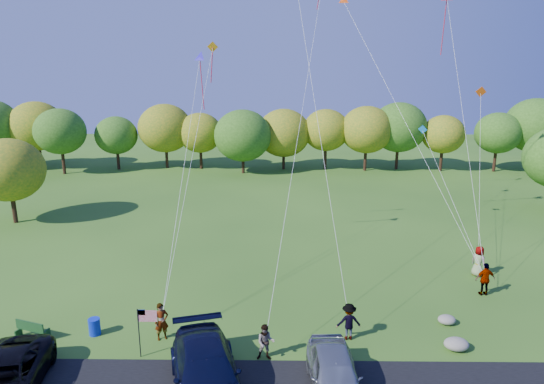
{
  "coord_description": "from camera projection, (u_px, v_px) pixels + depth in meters",
  "views": [
    {
      "loc": [
        -0.46,
        -19.61,
        12.63
      ],
      "look_at": [
        -0.77,
        6.0,
        5.84
      ],
      "focal_mm": 32.0,
      "sensor_mm": 36.0,
      "label": 1
    }
  ],
  "objects": [
    {
      "name": "flyer_d",
      "position": [
        485.0,
        279.0,
        27.11
      ],
      "size": [
        1.15,
        0.55,
        1.92
      ],
      "primitive_type": "imported",
      "rotation": [
        0.0,
        0.0,
        3.22
      ],
      "color": "#4C4C59",
      "rests_on": "ground"
    },
    {
      "name": "ground",
      "position": [
        287.0,
        349.0,
        22.18
      ],
      "size": [
        140.0,
        140.0,
        0.0
      ],
      "primitive_type": "plane",
      "color": "#2D5719",
      "rests_on": "ground"
    },
    {
      "name": "park_bench",
      "position": [
        31.0,
        329.0,
        22.93
      ],
      "size": [
        1.57,
        0.76,
        0.9
      ],
      "rotation": [
        0.0,
        0.0,
        -0.33
      ],
      "color": "#163F1B",
      "rests_on": "ground"
    },
    {
      "name": "minivan_silver",
      "position": [
        335.0,
        375.0,
        18.89
      ],
      "size": [
        2.15,
        4.94,
        1.66
      ],
      "primitive_type": "imported",
      "rotation": [
        0.0,
        0.0,
        0.04
      ],
      "color": "#92969C",
      "rests_on": "asphalt_lane"
    },
    {
      "name": "minivan_navy",
      "position": [
        206.0,
        373.0,
        18.84
      ],
      "size": [
        4.14,
        6.76,
        1.83
      ],
      "primitive_type": "imported",
      "rotation": [
        0.0,
        0.0,
        0.27
      ],
      "color": "black",
      "rests_on": "asphalt_lane"
    },
    {
      "name": "flyer_e",
      "position": [
        478.0,
        261.0,
        29.58
      ],
      "size": [
        1.02,
        1.11,
        1.91
      ],
      "primitive_type": "imported",
      "rotation": [
        0.0,
        0.0,
        2.14
      ],
      "color": "#4C4C59",
      "rests_on": "ground"
    },
    {
      "name": "trash_barrel",
      "position": [
        94.0,
        327.0,
        23.25
      ],
      "size": [
        0.55,
        0.55,
        0.82
      ],
      "primitive_type": "cylinder",
      "color": "#0C27C0",
      "rests_on": "ground"
    },
    {
      "name": "flyer_a",
      "position": [
        162.0,
        322.0,
        22.75
      ],
      "size": [
        0.79,
        0.69,
        1.82
      ],
      "primitive_type": "imported",
      "rotation": [
        0.0,
        0.0,
        0.47
      ],
      "color": "#4C4C59",
      "rests_on": "ground"
    },
    {
      "name": "flyer_c",
      "position": [
        349.0,
        322.0,
        22.77
      ],
      "size": [
        1.21,
        0.76,
        1.8
      ],
      "primitive_type": "imported",
      "rotation": [
        0.0,
        0.0,
        3.22
      ],
      "color": "#4C4C59",
      "rests_on": "ground"
    },
    {
      "name": "minivan_dark",
      "position": [
        5.0,
        378.0,
        18.76
      ],
      "size": [
        3.43,
        5.91,
        1.55
      ],
      "primitive_type": "imported",
      "rotation": [
        0.0,
        0.0,
        0.16
      ],
      "color": "black",
      "rests_on": "asphalt_lane"
    },
    {
      "name": "boulder_near",
      "position": [
        456.0,
        344.0,
        22.03
      ],
      "size": [
        1.14,
        0.89,
        0.57
      ],
      "primitive_type": "ellipsoid",
      "color": "gray",
      "rests_on": "ground"
    },
    {
      "name": "boulder_far",
      "position": [
        447.0,
        320.0,
        24.24
      ],
      "size": [
        0.88,
        0.74,
        0.46
      ],
      "primitive_type": "ellipsoid",
      "color": "gray",
      "rests_on": "ground"
    },
    {
      "name": "treeline",
      "position": [
        281.0,
        134.0,
        56.02
      ],
      "size": [
        75.44,
        27.81,
        8.14
      ],
      "color": "#321E12",
      "rests_on": "ground"
    },
    {
      "name": "flag_assembly",
      "position": [
        144.0,
        322.0,
        21.13
      ],
      "size": [
        0.87,
        0.56,
        2.34
      ],
      "color": "black",
      "rests_on": "ground"
    },
    {
      "name": "flyer_b",
      "position": [
        266.0,
        342.0,
        21.21
      ],
      "size": [
        0.81,
        0.63,
        1.65
      ],
      "primitive_type": "imported",
      "rotation": [
        0.0,
        0.0,
        0.01
      ],
      "color": "#4C4C59",
      "rests_on": "ground"
    }
  ]
}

